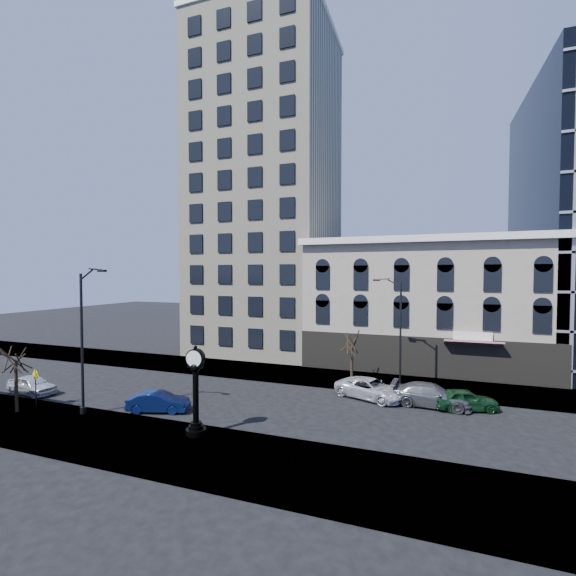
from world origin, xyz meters
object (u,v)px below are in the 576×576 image
at_px(street_lamp_near, 89,302).
at_px(car_near_a, 32,385).
at_px(warning_sign, 36,380).
at_px(car_near_b, 159,402).
at_px(street_clock, 196,394).

xyz_separation_m(street_lamp_near, car_near_a, (-8.06, 2.11, -6.62)).
xyz_separation_m(warning_sign, car_near_b, (8.35, 2.19, -1.23)).
distance_m(warning_sign, car_near_a, 3.95).
relative_size(street_clock, street_lamp_near, 0.52).
bearing_deg(car_near_a, car_near_b, -85.28).
relative_size(street_lamp_near, car_near_a, 2.33).
relative_size(warning_sign, car_near_b, 0.64).
xyz_separation_m(street_lamp_near, car_near_b, (3.44, 2.24, -6.66)).
bearing_deg(street_lamp_near, street_clock, 2.53).
bearing_deg(warning_sign, street_clock, 14.36).
height_order(street_clock, car_near_b, street_clock).
bearing_deg(car_near_a, street_lamp_near, -100.62).
bearing_deg(car_near_a, warning_sign, -119.09).
distance_m(warning_sign, car_near_b, 8.72).
height_order(street_lamp_near, car_near_a, street_lamp_near).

